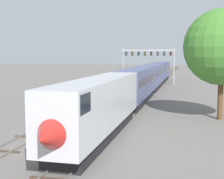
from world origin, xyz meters
TOP-DOWN VIEW (x-y plane):
  - ground_plane at (0.00, 0.00)m, footprint 400.00×400.00m
  - track_main at (2.00, 60.00)m, footprint 2.60×200.00m
  - track_near at (-3.50, 40.00)m, footprint 2.60×160.00m
  - passenger_train at (2.00, 33.49)m, footprint 3.04×79.92m
  - signal_gantry at (-0.25, 52.40)m, footprint 12.10×0.49m
  - trackside_tree_left at (12.15, 13.48)m, footprint 7.81×7.81m

SIDE VIEW (x-z plane):
  - ground_plane at x=0.00m, z-range 0.00..0.00m
  - track_main at x=2.00m, z-range -0.01..0.15m
  - track_near at x=-3.50m, z-range -0.01..0.15m
  - passenger_train at x=2.00m, z-range 0.20..5.00m
  - signal_gantry at x=-0.25m, z-range 2.00..10.24m
  - trackside_tree_left at x=12.15m, z-range 1.76..13.14m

